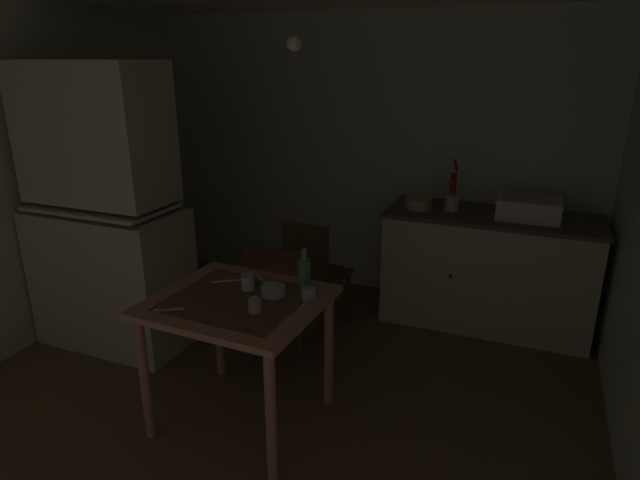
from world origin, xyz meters
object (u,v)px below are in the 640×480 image
hand_pump (453,187)px  teacup_cream (255,305)px  mixing_bowl_counter (419,204)px  chair_far_side (280,299)px  chair_by_counter (314,273)px  hutch_cabinet (106,220)px  sink_basin (529,208)px  glass_bottle (304,273)px  serving_bowl_wide (273,290)px  dining_table (239,318)px

hand_pump → teacup_cream: bearing=-109.3°
mixing_bowl_counter → chair_far_side: mixing_bowl_counter is taller
hand_pump → chair_far_side: bearing=-127.4°
hand_pump → chair_by_counter: 1.26m
chair_by_counter → teacup_cream: 1.30m
mixing_bowl_counter → hand_pump: bearing=22.1°
hutch_cabinet → teacup_cream: 1.60m
sink_basin → mixing_bowl_counter: bearing=-176.4°
hutch_cabinet → glass_bottle: hutch_cabinet is taller
sink_basin → mixing_bowl_counter: 0.80m
sink_basin → teacup_cream: bearing=-123.3°
glass_bottle → teacup_cream: bearing=-107.3°
teacup_cream → sink_basin: bearing=56.7°
hand_pump → teacup_cream: size_ratio=5.32×
hand_pump → serving_bowl_wide: size_ratio=2.89×
hutch_cabinet → chair_by_counter: (1.30, 0.66, -0.45)m
hand_pump → glass_bottle: size_ratio=1.62×
dining_table → teacup_cream: size_ratio=12.85×
teacup_cream → serving_bowl_wide: bearing=91.2°
sink_basin → mixing_bowl_counter: size_ratio=2.16×
hutch_cabinet → glass_bottle: bearing=-7.2°
chair_far_side → teacup_cream: (0.23, -0.75, 0.33)m
hand_pump → serving_bowl_wide: hand_pump is taller
sink_basin → dining_table: sink_basin is taller
mixing_bowl_counter → teacup_cream: mixing_bowl_counter is taller
teacup_cream → glass_bottle: size_ratio=0.30×
serving_bowl_wide → dining_table: bearing=-143.6°
hand_pump → teacup_cream: 2.07m
dining_table → serving_bowl_wide: serving_bowl_wide is taller
chair_by_counter → teacup_cream: (0.19, -1.24, 0.32)m
hutch_cabinet → dining_table: 1.44m
dining_table → serving_bowl_wide: size_ratio=6.98×
sink_basin → hutch_cabinet: bearing=-154.3°
teacup_cream → glass_bottle: 0.39m
hand_pump → serving_bowl_wide: bearing=-111.7°
hand_pump → chair_far_side: size_ratio=0.44×
glass_bottle → hand_pump: bearing=70.2°
dining_table → chair_far_side: 0.67m
hand_pump → chair_far_side: (-0.91, -1.19, -0.59)m
serving_bowl_wide → glass_bottle: 0.21m
hand_pump → dining_table: size_ratio=0.41×
hutch_cabinet → mixing_bowl_counter: size_ratio=9.82×
teacup_cream → dining_table: bearing=148.1°
mixing_bowl_counter → teacup_cream: (-0.44, -1.84, -0.12)m
chair_by_counter → serving_bowl_wide: size_ratio=6.66×
hutch_cabinet → sink_basin: (2.73, 1.32, 0.04)m
dining_table → teacup_cream: bearing=-31.9°
mixing_bowl_counter → glass_bottle: 1.51m
sink_basin → serving_bowl_wide: (-1.25, -1.67, -0.17)m
dining_table → serving_bowl_wide: 0.24m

